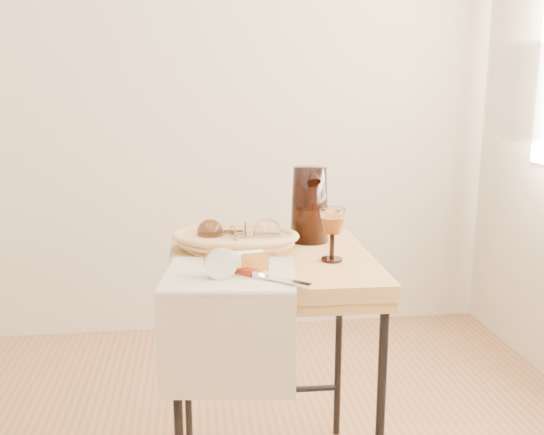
{
  "coord_description": "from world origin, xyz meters",
  "views": [
    {
      "loc": [
        0.32,
        -1.16,
        1.23
      ],
      "look_at": [
        0.53,
        0.47,
        0.86
      ],
      "focal_mm": 39.86,
      "sensor_mm": 36.0,
      "label": 1
    }
  ],
  "objects": [
    {
      "name": "tea_towel",
      "position": [
        0.4,
        0.34,
        0.75
      ],
      "size": [
        0.37,
        0.34,
        0.01
      ],
      "primitive_type": "cube",
      "rotation": [
        0.0,
        0.0,
        -0.13
      ],
      "color": "beige",
      "rests_on": "side_table"
    },
    {
      "name": "apple_wedge",
      "position": [
        0.46,
        0.35,
        0.78
      ],
      "size": [
        0.08,
        0.05,
        0.05
      ],
      "primitive_type": "cube",
      "rotation": [
        0.0,
        0.0,
        0.16
      ],
      "color": "white",
      "rests_on": "tea_towel"
    },
    {
      "name": "wall_back",
      "position": [
        0.0,
        1.8,
        1.35
      ],
      "size": [
        3.6,
        0.0,
        2.7
      ],
      "primitive_type": "cube",
      "color": "beige",
      "rests_on": "ground"
    },
    {
      "name": "table_knife",
      "position": [
        0.48,
        0.29,
        0.76
      ],
      "size": [
        0.21,
        0.19,
        0.02
      ],
      "primitive_type": null,
      "rotation": [
        0.0,
        0.0,
        -0.7
      ],
      "color": "silver",
      "rests_on": "tea_towel"
    },
    {
      "name": "apple_half",
      "position": [
        0.38,
        0.31,
        0.79
      ],
      "size": [
        0.09,
        0.05,
        0.08
      ],
      "primitive_type": "ellipsoid",
      "rotation": [
        0.0,
        0.0,
        -0.04
      ],
      "color": "#C44026",
      "rests_on": "tea_towel"
    },
    {
      "name": "goblet_lying_b",
      "position": [
        0.49,
        0.56,
        0.8
      ],
      "size": [
        0.15,
        0.12,
        0.08
      ],
      "primitive_type": null,
      "rotation": [
        0.0,
        0.0,
        0.24
      ],
      "color": "white",
      "rests_on": "bread_basket"
    },
    {
      "name": "wine_goblet",
      "position": [
        0.7,
        0.43,
        0.82
      ],
      "size": [
        0.08,
        0.08,
        0.15
      ],
      "primitive_type": null,
      "rotation": [
        0.0,
        0.0,
        -0.05
      ],
      "color": "white",
      "rests_on": "side_table"
    },
    {
      "name": "side_table",
      "position": [
        0.53,
        0.49,
        0.37
      ],
      "size": [
        0.6,
        0.6,
        0.74
      ],
      "primitive_type": null,
      "rotation": [
        0.0,
        0.0,
        -0.03
      ],
      "color": "olive",
      "rests_on": "floor"
    },
    {
      "name": "goblet_lying_a",
      "position": [
        0.41,
        0.6,
        0.8
      ],
      "size": [
        0.14,
        0.09,
        0.08
      ],
      "primitive_type": null,
      "rotation": [
        0.0,
        0.0,
        3.05
      ],
      "color": "#52351F",
      "rests_on": "bread_basket"
    },
    {
      "name": "bread_basket",
      "position": [
        0.44,
        0.58,
        0.77
      ],
      "size": [
        0.37,
        0.29,
        0.05
      ],
      "primitive_type": null,
      "rotation": [
        0.0,
        0.0,
        -0.19
      ],
      "color": "#B97D43",
      "rests_on": "side_table"
    },
    {
      "name": "pitcher",
      "position": [
        0.68,
        0.66,
        0.86
      ],
      "size": [
        0.16,
        0.24,
        0.28
      ],
      "primitive_type": null,
      "rotation": [
        0.0,
        0.0,
        -0.01
      ],
      "color": "black",
      "rests_on": "side_table"
    }
  ]
}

